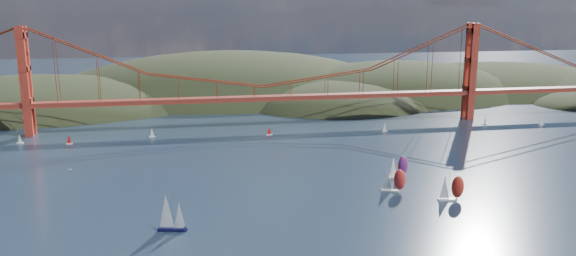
# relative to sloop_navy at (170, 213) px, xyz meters

# --- Properties ---
(headlands) EXTENTS (725.00, 225.00, 96.00)m
(headlands) POSITION_rel_sloop_navy_xyz_m (91.92, 236.26, -18.02)
(headlands) COLOR black
(headlands) RESTS_ON ground
(bridge) EXTENTS (552.00, 12.00, 55.00)m
(bridge) POSITION_rel_sloop_navy_xyz_m (45.22, 137.98, 26.68)
(bridge) COLOR maroon
(bridge) RESTS_ON ground
(sloop_navy) EXTENTS (8.46, 5.55, 12.59)m
(sloop_navy) POSITION_rel_sloop_navy_xyz_m (0.00, 0.00, 0.00)
(sloop_navy) COLOR black
(sloop_navy) RESTS_ON ground
(racer_0) EXTENTS (8.65, 5.86, 9.68)m
(racer_0) POSITION_rel_sloop_navy_xyz_m (77.48, 21.59, -0.99)
(racer_0) COLOR silver
(racer_0) RESTS_ON ground
(racer_1) EXTENTS (8.81, 4.38, 9.92)m
(racer_1) POSITION_rel_sloop_navy_xyz_m (93.60, 9.51, -0.87)
(racer_1) COLOR white
(racer_1) RESTS_ON ground
(racer_rwb) EXTENTS (8.42, 4.28, 9.46)m
(racer_rwb) POSITION_rel_sloop_navy_xyz_m (85.37, 37.47, -1.09)
(racer_rwb) COLOR silver
(racer_rwb) RESTS_ON ground
(distant_boat_1) EXTENTS (3.00, 2.00, 4.70)m
(distant_boat_1) POSITION_rel_sloop_navy_xyz_m (-73.77, 120.39, -3.15)
(distant_boat_1) COLOR silver
(distant_boat_1) RESTS_ON ground
(distant_boat_2) EXTENTS (3.00, 2.00, 4.70)m
(distant_boat_2) POSITION_rel_sloop_navy_xyz_m (-50.25, 115.06, -3.15)
(distant_boat_2) COLOR silver
(distant_boat_2) RESTS_ON ground
(distant_boat_3) EXTENTS (3.00, 2.00, 4.70)m
(distant_boat_3) POSITION_rel_sloop_navy_xyz_m (-11.97, 122.44, -3.15)
(distant_boat_3) COLOR silver
(distant_boat_3) RESTS_ON ground
(distant_boat_4) EXTENTS (3.00, 2.00, 4.70)m
(distant_boat_4) POSITION_rel_sloop_navy_xyz_m (168.97, 121.08, -3.15)
(distant_boat_4) COLOR silver
(distant_boat_4) RESTS_ON ground
(distant_boat_5) EXTENTS (3.00, 2.00, 4.70)m
(distant_boat_5) POSITION_rel_sloop_navy_xyz_m (198.42, 113.34, -3.15)
(distant_boat_5) COLOR silver
(distant_boat_5) RESTS_ON ground
(distant_boat_8) EXTENTS (3.00, 2.00, 4.70)m
(distant_boat_8) POSITION_rel_sloop_navy_xyz_m (107.51, 113.62, -3.15)
(distant_boat_8) COLOR silver
(distant_boat_8) RESTS_ON ground
(distant_boat_9) EXTENTS (3.00, 2.00, 4.70)m
(distant_boat_9) POSITION_rel_sloop_navy_xyz_m (46.71, 116.18, -3.15)
(distant_boat_9) COLOR silver
(distant_boat_9) RESTS_ON ground
(gull) EXTENTS (0.90, 0.25, 0.17)m
(gull) POSITION_rel_sloop_navy_xyz_m (-23.11, -17.89, 20.09)
(gull) COLOR white
(gull) RESTS_ON ground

